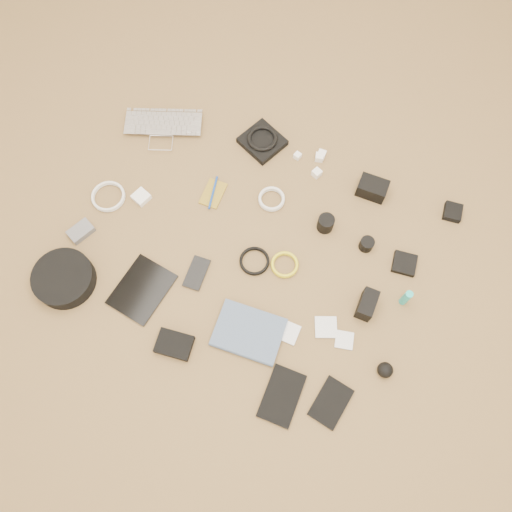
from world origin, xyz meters
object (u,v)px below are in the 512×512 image
at_px(laptop, 163,132).
at_px(paperback, 240,356).
at_px(tablet, 142,289).
at_px(headphone_case, 64,279).
at_px(dslr_camera, 372,188).
at_px(phone, 197,273).

relative_size(laptop, paperback, 1.36).
relative_size(tablet, headphone_case, 1.01).
xyz_separation_m(dslr_camera, tablet, (-0.65, -0.76, -0.03)).
height_order(dslr_camera, phone, dslr_camera).
relative_size(laptop, tablet, 1.44).
distance_m(tablet, phone, 0.22).
bearing_deg(dslr_camera, tablet, -133.12).
xyz_separation_m(headphone_case, paperback, (0.73, 0.02, -0.02)).
height_order(laptop, tablet, laptop).
distance_m(headphone_case, paperback, 0.73).
height_order(phone, paperback, paperback).
height_order(dslr_camera, tablet, dslr_camera).
bearing_deg(headphone_case, laptop, 88.68).
relative_size(laptop, phone, 2.52).
distance_m(laptop, phone, 0.66).
xyz_separation_m(laptop, headphone_case, (-0.02, -0.75, 0.02)).
bearing_deg(tablet, dslr_camera, 55.60).
bearing_deg(laptop, phone, -73.19).
distance_m(tablet, paperback, 0.46).
height_order(dslr_camera, paperback, dslr_camera).
bearing_deg(phone, paperback, -42.57).
xyz_separation_m(tablet, paperback, (0.45, -0.07, 0.01)).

